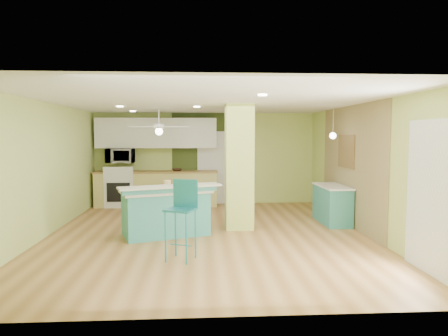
{
  "coord_description": "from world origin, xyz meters",
  "views": [
    {
      "loc": [
        -0.14,
        -7.49,
        1.88
      ],
      "look_at": [
        0.34,
        0.4,
        1.24
      ],
      "focal_mm": 32.0,
      "sensor_mm": 36.0,
      "label": 1
    }
  ],
  "objects": [
    {
      "name": "wood_panel",
      "position": [
        2.99,
        0.6,
        1.25
      ],
      "size": [
        0.02,
        3.4,
        2.5
      ],
      "primitive_type": "cube",
      "color": "olive",
      "rests_on": "floor"
    },
    {
      "name": "ceiling",
      "position": [
        0.0,
        0.0,
        2.5
      ],
      "size": [
        6.0,
        7.0,
        0.01
      ],
      "primitive_type": "cube",
      "color": "white",
      "rests_on": "wall_back"
    },
    {
      "name": "wall_right",
      "position": [
        3.0,
        0.0,
        1.25
      ],
      "size": [
        0.01,
        7.0,
        2.5
      ],
      "primitive_type": "cube",
      "color": "#BBCF6F",
      "rests_on": "floor"
    },
    {
      "name": "microwave",
      "position": [
        -2.25,
        3.2,
        1.35
      ],
      "size": [
        0.7,
        0.48,
        0.39
      ],
      "primitive_type": "imported",
      "color": "white",
      "rests_on": "wall_back"
    },
    {
      "name": "fruit_bowl",
      "position": [
        -0.75,
        3.14,
        0.97
      ],
      "size": [
        0.33,
        0.33,
        0.07
      ],
      "primitive_type": "imported",
      "rotation": [
        0.0,
        0.0,
        0.24
      ],
      "color": "#372116",
      "rests_on": "kitchen_run"
    },
    {
      "name": "olive_accent",
      "position": [
        0.2,
        3.49,
        1.25
      ],
      "size": [
        2.2,
        0.02,
        2.5
      ],
      "primitive_type": "cube",
      "color": "#37451B",
      "rests_on": "floor"
    },
    {
      "name": "column",
      "position": [
        0.65,
        0.5,
        1.25
      ],
      "size": [
        0.55,
        0.55,
        2.5
      ],
      "primitive_type": "cube",
      "color": "#C1D562",
      "rests_on": "floor"
    },
    {
      "name": "stove",
      "position": [
        -2.25,
        3.19,
        0.46
      ],
      "size": [
        0.76,
        0.66,
        1.08
      ],
      "color": "silver",
      "rests_on": "floor"
    },
    {
      "name": "wall_back",
      "position": [
        0.0,
        3.5,
        1.25
      ],
      "size": [
        6.0,
        0.01,
        2.5
      ],
      "primitive_type": "cube",
      "color": "#BBCF6F",
      "rests_on": "floor"
    },
    {
      "name": "canister",
      "position": [
        -0.76,
        0.12,
        0.94
      ],
      "size": [
        0.14,
        0.14,
        0.17
      ],
      "primitive_type": "cylinder",
      "color": "gold",
      "rests_on": "peninsula"
    },
    {
      "name": "bar_stool",
      "position": [
        -0.4,
        -1.49,
        0.81
      ],
      "size": [
        0.52,
        0.52,
        1.21
      ],
      "rotation": [
        0.0,
        0.0,
        -0.4
      ],
      "color": "teal",
      "rests_on": "floor"
    },
    {
      "name": "wall_left",
      "position": [
        -3.0,
        0.0,
        1.25
      ],
      "size": [
        0.01,
        7.0,
        2.5
      ],
      "primitive_type": "cube",
      "color": "#BBCF6F",
      "rests_on": "floor"
    },
    {
      "name": "floor",
      "position": [
        0.0,
        0.0,
        -0.01
      ],
      "size": [
        6.0,
        7.0,
        0.01
      ],
      "primitive_type": "cube",
      "color": "olive",
      "rests_on": "ground"
    },
    {
      "name": "wall_decor",
      "position": [
        2.96,
        0.8,
        1.55
      ],
      "size": [
        0.03,
        0.9,
        0.7
      ],
      "primitive_type": "cube",
      "color": "brown",
      "rests_on": "wood_panel"
    },
    {
      "name": "upper_cabinets",
      "position": [
        -1.3,
        3.32,
        1.95
      ],
      "size": [
        3.2,
        0.34,
        0.8
      ],
      "primitive_type": "cube",
      "color": "white",
      "rests_on": "wall_back"
    },
    {
      "name": "interior_door",
      "position": [
        0.2,
        3.46,
        1.0
      ],
      "size": [
        0.82,
        0.05,
        2.0
      ],
      "primitive_type": "cube",
      "color": "silver",
      "rests_on": "floor"
    },
    {
      "name": "french_door",
      "position": [
        2.97,
        -2.3,
        1.05
      ],
      "size": [
        0.04,
        1.08,
        2.1
      ],
      "primitive_type": "cube",
      "color": "white",
      "rests_on": "floor"
    },
    {
      "name": "kitchen_run",
      "position": [
        -1.3,
        3.2,
        0.47
      ],
      "size": [
        3.25,
        0.63,
        0.94
      ],
      "color": "tan",
      "rests_on": "floor"
    },
    {
      "name": "peninsula",
      "position": [
        -0.79,
        -0.01,
        0.46
      ],
      "size": [
        1.96,
        1.5,
        0.99
      ],
      "rotation": [
        0.0,
        0.0,
        0.34
      ],
      "color": "teal",
      "rests_on": "floor"
    },
    {
      "name": "side_counter",
      "position": [
        2.7,
        0.86,
        0.41
      ],
      "size": [
        0.54,
        1.26,
        0.81
      ],
      "color": "teal",
      "rests_on": "floor"
    },
    {
      "name": "ceiling_fan",
      "position": [
        -1.1,
        2.0,
        2.08
      ],
      "size": [
        1.41,
        1.41,
        0.61
      ],
      "color": "white",
      "rests_on": "ceiling"
    },
    {
      "name": "wall_front",
      "position": [
        0.0,
        -3.5,
        1.25
      ],
      "size": [
        6.0,
        0.01,
        2.5
      ],
      "primitive_type": "cube",
      "color": "#BBCF6F",
      "rests_on": "floor"
    },
    {
      "name": "pendant_lamp",
      "position": [
        2.65,
        0.75,
        1.88
      ],
      "size": [
        0.14,
        0.14,
        0.69
      ],
      "color": "white",
      "rests_on": "ceiling"
    }
  ]
}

